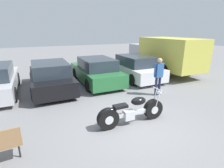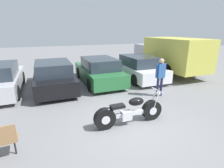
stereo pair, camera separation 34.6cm
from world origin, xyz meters
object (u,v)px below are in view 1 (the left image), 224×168
parked_car_black (51,77)px  parked_car_white (134,67)px  delivery_truck (165,53)px  parked_car_green (96,71)px  person_standing (159,73)px  motorcycle (131,112)px

parked_car_black → parked_car_white: 4.97m
parked_car_black → delivery_truck: delivery_truck is taller
parked_car_white → parked_car_green: bearing=178.9°
parked_car_white → delivery_truck: (2.64, 0.32, 0.69)m
parked_car_white → person_standing: person_standing is taller
parked_car_white → person_standing: 3.15m
parked_car_green → person_standing: (1.89, -3.12, 0.37)m
parked_car_black → person_standing: person_standing is taller
parked_car_green → parked_car_white: same height
parked_car_green → parked_car_white: bearing=-1.1°
motorcycle → parked_car_green: bearing=83.6°
parked_car_green → delivery_truck: delivery_truck is taller
person_standing → parked_car_white: bearing=79.2°
parked_car_green → delivery_truck: size_ratio=0.78×
motorcycle → delivery_truck: delivery_truck is taller
motorcycle → person_standing: bearing=35.2°
motorcycle → parked_car_black: parked_car_black is taller
parked_car_white → person_standing: bearing=-100.8°
parked_car_black → person_standing: size_ratio=2.58×
parked_car_black → parked_car_green: (2.48, 0.21, 0.00)m
motorcycle → person_standing: (2.43, 1.72, 0.62)m
motorcycle → parked_car_green: parked_car_green is taller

